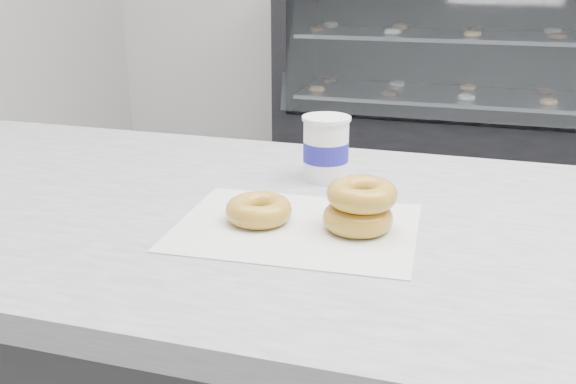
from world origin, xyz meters
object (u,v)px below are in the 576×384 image
object	(u,v)px
display_case	(504,114)
donut_single	(259,210)
donut_stack	(360,206)
coffee_cup	(326,148)

from	to	relation	value
display_case	donut_single	size ratio (longest dim) A/B	24.46
display_case	donut_single	world-z (taller)	display_case
donut_stack	coffee_cup	world-z (taller)	coffee_cup
coffee_cup	donut_single	bearing A→B (deg)	-125.35
display_case	donut_single	distance (m)	2.84
donut_stack	display_case	bearing A→B (deg)	84.13
donut_single	donut_stack	xyz separation A→B (m)	(0.15, 0.01, 0.02)
donut_stack	donut_single	bearing A→B (deg)	-175.23
donut_single	coffee_cup	size ratio (longest dim) A/B	0.88
display_case	donut_single	bearing A→B (deg)	-98.81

